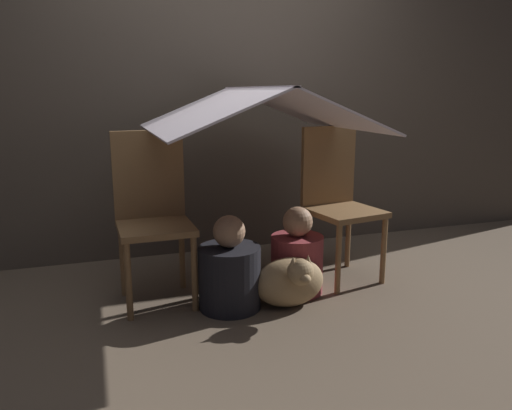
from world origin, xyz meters
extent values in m
plane|color=brown|center=(0.00, 0.00, 0.00)|extent=(8.80, 8.80, 0.00)
cube|color=#4C4238|center=(0.00, 1.02, 1.25)|extent=(7.00, 0.05, 2.50)
cylinder|color=brown|center=(-0.79, -0.07, 0.22)|extent=(0.04, 0.04, 0.44)
cylinder|color=brown|center=(-0.42, -0.07, 0.22)|extent=(0.04, 0.04, 0.44)
cylinder|color=brown|center=(-0.79, 0.29, 0.22)|extent=(0.04, 0.04, 0.44)
cylinder|color=brown|center=(-0.43, 0.30, 0.22)|extent=(0.04, 0.04, 0.44)
cube|color=brown|center=(-0.61, 0.11, 0.46)|extent=(0.43, 0.43, 0.04)
cube|color=brown|center=(-0.61, 0.31, 0.74)|extent=(0.42, 0.04, 0.52)
cylinder|color=brown|center=(0.46, -0.10, 0.22)|extent=(0.04, 0.04, 0.44)
cylinder|color=brown|center=(0.82, -0.03, 0.22)|extent=(0.04, 0.04, 0.44)
cylinder|color=brown|center=(0.40, 0.26, 0.22)|extent=(0.04, 0.04, 0.44)
cylinder|color=brown|center=(0.76, 0.32, 0.22)|extent=(0.04, 0.04, 0.44)
cube|color=brown|center=(0.61, 0.11, 0.46)|extent=(0.49, 0.49, 0.04)
cube|color=brown|center=(0.57, 0.30, 0.74)|extent=(0.42, 0.10, 0.52)
cube|color=silver|center=(-0.30, 0.11, 1.12)|extent=(0.61, 1.22, 0.26)
cube|color=silver|center=(0.30, 0.11, 1.12)|extent=(0.61, 1.22, 0.26)
cube|color=silver|center=(0.00, 0.11, 1.25)|extent=(0.04, 1.22, 0.01)
cylinder|color=black|center=(-0.22, -0.08, 0.18)|extent=(0.36, 0.36, 0.37)
sphere|color=#9E7556|center=(-0.22, -0.08, 0.46)|extent=(0.18, 0.18, 0.18)
cylinder|color=maroon|center=(0.23, 0.01, 0.18)|extent=(0.32, 0.32, 0.36)
sphere|color=#9E7556|center=(0.23, 0.01, 0.45)|extent=(0.18, 0.18, 0.18)
ellipsoid|color=#9E7F56|center=(0.11, -0.17, 0.15)|extent=(0.42, 0.23, 0.29)
sphere|color=#9E7F56|center=(0.11, -0.33, 0.26)|extent=(0.15, 0.15, 0.15)
ellipsoid|color=#9E7F56|center=(0.11, -0.39, 0.25)|extent=(0.06, 0.07, 0.05)
cone|color=#9E7F56|center=(0.07, -0.33, 0.32)|extent=(0.05, 0.05, 0.07)
cone|color=#9E7F56|center=(0.16, -0.33, 0.32)|extent=(0.05, 0.05, 0.07)
camera|label=1|loc=(-0.92, -2.69, 1.23)|focal=35.00mm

